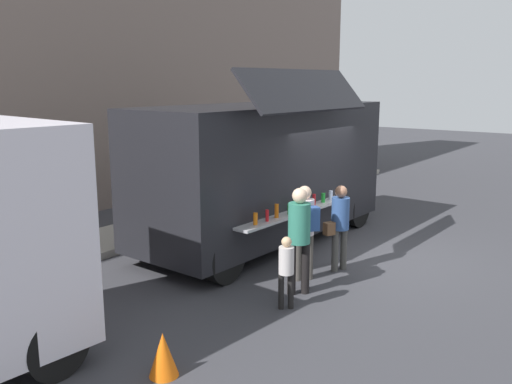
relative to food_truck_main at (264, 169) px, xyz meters
The scene contains 9 objects.
ground_plane 2.79m from the food_truck_main, 76.23° to the right, with size 60.00×60.00×0.00m, color #38383D.
curb_strip 5.03m from the food_truck_main, 146.79° to the left, with size 28.00×1.60×0.15m, color #9E998E.
food_truck_main is the anchor object (origin of this frame).
traffic_cone_orange 5.88m from the food_truck_main, 156.02° to the right, with size 0.36×0.36×0.55m, color orange.
trash_bin 4.58m from the food_truck_main, 31.51° to the left, with size 0.60×0.60×0.99m, color #2E5E38.
customer_front_ordering 2.38m from the food_truck_main, 106.34° to the right, with size 0.52×0.35×1.61m.
customer_mid_with_backpack 2.54m from the food_truck_main, 127.10° to the right, with size 0.50×0.55×1.71m.
customer_rear_waiting 3.08m from the food_truck_main, 133.05° to the right, with size 0.37×0.37×1.79m.
child_near_queue 3.73m from the food_truck_main, 138.46° to the right, with size 0.24×0.24×1.16m.
Camera 1 is at (-9.86, -4.61, 3.47)m, focal length 38.16 mm.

